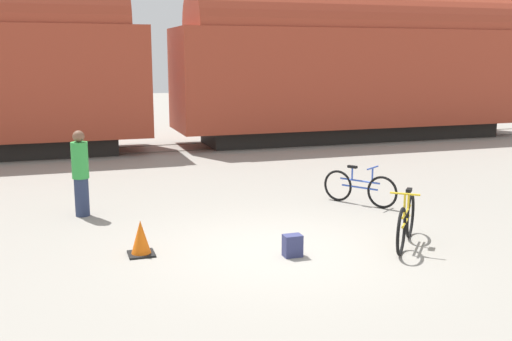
% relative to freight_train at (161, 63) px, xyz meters
% --- Properties ---
extents(ground_plane, '(80.00, 80.00, 0.00)m').
position_rel_freight_train_xyz_m(ground_plane, '(0.00, -10.98, -2.78)').
color(ground_plane, gray).
extents(freight_train, '(26.88, 2.88, 5.27)m').
position_rel_freight_train_xyz_m(freight_train, '(0.00, 0.00, 0.00)').
color(freight_train, black).
rests_on(freight_train, ground_plane).
extents(rail_near, '(38.88, 0.07, 0.01)m').
position_rel_freight_train_xyz_m(rail_near, '(0.00, -0.72, -2.77)').
color(rail_near, '#4C4238').
rests_on(rail_near, ground_plane).
extents(rail_far, '(38.88, 0.07, 0.01)m').
position_rel_freight_train_xyz_m(rail_far, '(0.00, 0.72, -2.77)').
color(rail_far, '#4C4238').
rests_on(rail_far, ground_plane).
extents(bicycle_yellow, '(1.16, 1.35, 0.93)m').
position_rel_freight_train_xyz_m(bicycle_yellow, '(1.99, -11.42, -2.38)').
color(bicycle_yellow, black).
rests_on(bicycle_yellow, ground_plane).
extents(bicycle_blue, '(0.98, 1.41, 0.82)m').
position_rel_freight_train_xyz_m(bicycle_blue, '(2.57, -8.75, -2.42)').
color(bicycle_blue, black).
rests_on(bicycle_blue, ground_plane).
extents(person_in_green, '(0.31, 0.31, 1.65)m').
position_rel_freight_train_xyz_m(person_in_green, '(-2.88, -7.88, -1.94)').
color(person_in_green, '#283351').
rests_on(person_in_green, ground_plane).
extents(backpack, '(0.28, 0.20, 0.34)m').
position_rel_freight_train_xyz_m(backpack, '(0.07, -11.33, -2.61)').
color(backpack, navy).
rests_on(backpack, ground_plane).
extents(traffic_cone, '(0.40, 0.40, 0.55)m').
position_rel_freight_train_xyz_m(traffic_cone, '(-2.12, -10.53, -2.52)').
color(traffic_cone, black).
rests_on(traffic_cone, ground_plane).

